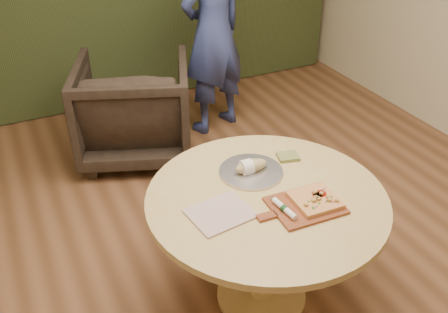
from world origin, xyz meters
TOP-DOWN VIEW (x-y plane):
  - room_shell at (0.00, 0.00)m, footprint 5.04×6.04m
  - pedestal_table at (-0.02, -0.10)m, footprint 1.27×1.27m
  - pizza_paddle at (0.10, -0.27)m, footprint 0.45×0.29m
  - flatbread_pizza at (0.17, -0.27)m, footprint 0.23×0.23m
  - cutlery_roll at (-0.02, -0.26)m, footprint 0.05×0.20m
  - newspaper at (-0.30, -0.13)m, footprint 0.33×0.29m
  - serving_tray at (0.01, 0.12)m, footprint 0.36×0.36m
  - bread_roll at (-0.00, 0.12)m, footprint 0.19×0.09m
  - green_packet at (0.27, 0.17)m, footprint 0.14×0.13m
  - armchair at (-0.18, 1.80)m, footprint 1.15×1.11m
  - person_standing at (0.62, 1.96)m, footprint 0.78×0.63m

SIDE VIEW (x-z plane):
  - armchair at x=-0.18m, z-range 0.00..0.93m
  - pedestal_table at x=-0.02m, z-range 0.23..0.98m
  - newspaper at x=-0.30m, z-range 0.75..0.76m
  - serving_tray at x=0.01m, z-range 0.75..0.77m
  - pizza_paddle at x=0.10m, z-range 0.75..0.77m
  - green_packet at x=0.27m, z-range 0.75..0.77m
  - flatbread_pizza at x=0.17m, z-range 0.76..0.80m
  - cutlery_roll at x=-0.02m, z-range 0.76..0.80m
  - bread_roll at x=0.00m, z-range 0.75..0.84m
  - person_standing at x=0.62m, z-range 0.00..1.84m
  - room_shell at x=0.00m, z-range -0.02..2.82m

